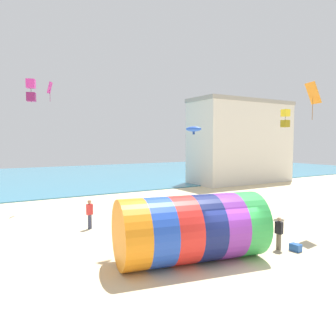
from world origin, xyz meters
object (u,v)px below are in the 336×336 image
at_px(cooler_box, 296,247).
at_px(kite_yellow_box, 285,118).
at_px(kite_orange_diamond, 313,94).
at_px(kite_blue_parafoil, 194,129).
at_px(kite_magenta_box, 31,90).
at_px(giant_inflatable_tube, 192,229).
at_px(bystander_near_water, 90,214).
at_px(kite_magenta_diamond, 50,88).
at_px(kite_handler, 279,233).

bearing_deg(cooler_box, kite_yellow_box, 43.24).
height_order(kite_orange_diamond, kite_blue_parafoil, kite_orange_diamond).
bearing_deg(kite_magenta_box, kite_blue_parafoil, 3.76).
xyz_separation_m(giant_inflatable_tube, kite_blue_parafoil, (7.69, 10.64, 4.94)).
bearing_deg(kite_yellow_box, giant_inflatable_tube, -157.77).
height_order(kite_blue_parafoil, kite_yellow_box, kite_yellow_box).
distance_m(kite_magenta_box, bystander_near_water, 8.33).
distance_m(giant_inflatable_tube, kite_magenta_diamond, 18.19).
bearing_deg(kite_orange_diamond, kite_yellow_box, 57.66).
bearing_deg(kite_magenta_box, kite_magenta_diamond, 69.16).
bearing_deg(kite_magenta_box, kite_orange_diamond, -31.76).
bearing_deg(kite_handler, kite_orange_diamond, 20.14).
bearing_deg(cooler_box, kite_blue_parafoil, 78.40).
xyz_separation_m(kite_handler, kite_magenta_box, (-9.70, 10.75, 7.65)).
bearing_deg(kite_magenta_diamond, kite_orange_diamond, -51.37).
bearing_deg(kite_magenta_box, kite_yellow_box, -15.87).
relative_size(kite_magenta_diamond, cooler_box, 3.01).
bearing_deg(kite_magenta_box, cooler_box, -47.91).
xyz_separation_m(kite_handler, kite_orange_diamond, (4.81, 1.76, 7.43)).
bearing_deg(kite_orange_diamond, kite_magenta_diamond, 128.63).
relative_size(kite_yellow_box, kite_magenta_diamond, 0.91).
xyz_separation_m(kite_handler, cooler_box, (0.54, -0.59, -0.66)).
bearing_deg(kite_handler, kite_yellow_box, 38.41).
bearing_deg(kite_blue_parafoil, kite_orange_diamond, -79.76).
bearing_deg(kite_magenta_diamond, cooler_box, -65.85).
relative_size(kite_yellow_box, cooler_box, 2.73).
height_order(kite_magenta_box, kite_magenta_diamond, kite_magenta_diamond).
bearing_deg(kite_yellow_box, cooler_box, -136.76).
height_order(giant_inflatable_tube, kite_magenta_diamond, kite_magenta_diamond).
bearing_deg(giant_inflatable_tube, kite_orange_diamond, 4.94).
xyz_separation_m(kite_orange_diamond, kite_magenta_box, (-14.51, 8.98, 0.22)).
relative_size(kite_magenta_diamond, bystander_near_water, 0.86).
height_order(kite_magenta_box, cooler_box, kite_magenta_box).
distance_m(kite_yellow_box, kite_magenta_diamond, 18.63).
xyz_separation_m(giant_inflatable_tube, kite_orange_diamond, (9.46, 0.82, 6.78)).
height_order(kite_magenta_diamond, bystander_near_water, kite_magenta_diamond).
bearing_deg(kite_handler, cooler_box, -47.82).
height_order(kite_magenta_diamond, cooler_box, kite_magenta_diamond).
xyz_separation_m(kite_yellow_box, kite_magenta_diamond, (-14.75, 11.08, 2.55)).
height_order(giant_inflatable_tube, cooler_box, giant_inflatable_tube).
distance_m(bystander_near_water, cooler_box, 11.90).
bearing_deg(kite_handler, kite_blue_parafoil, 75.32).
distance_m(kite_yellow_box, bystander_near_water, 15.82).
distance_m(giant_inflatable_tube, kite_blue_parafoil, 14.02).
bearing_deg(kite_magenta_box, kite_handler, -47.92).
bearing_deg(giant_inflatable_tube, kite_magenta_diamond, 99.51).
height_order(kite_orange_diamond, bystander_near_water, kite_orange_diamond).
height_order(giant_inflatable_tube, kite_yellow_box, kite_yellow_box).
xyz_separation_m(kite_blue_parafoil, kite_magenta_diamond, (-10.37, 5.38, 3.25)).
bearing_deg(bystander_near_water, giant_inflatable_tube, -74.10).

